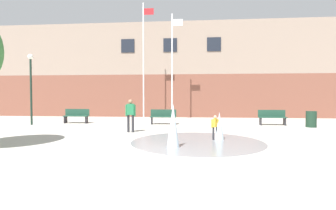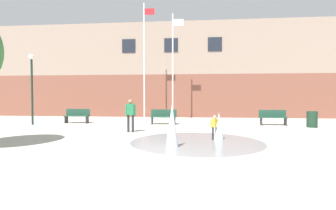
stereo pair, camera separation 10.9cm
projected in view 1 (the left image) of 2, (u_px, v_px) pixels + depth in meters
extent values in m
plane|color=#B2ADA3|center=(125.00, 160.00, 7.19)|extent=(100.00, 100.00, 0.00)
cube|color=brown|center=(173.00, 96.00, 24.32)|extent=(36.00, 6.00, 3.50)
cube|color=gray|center=(173.00, 54.00, 24.18)|extent=(36.00, 6.00, 4.28)
cube|color=#1E232D|center=(128.00, 46.00, 21.50)|extent=(1.10, 0.06, 1.10)
cube|color=#1E232D|center=(170.00, 45.00, 21.17)|extent=(1.10, 0.06, 1.10)
cube|color=#1E232D|center=(214.00, 44.00, 20.83)|extent=(1.10, 0.06, 1.10)
cylinder|color=gray|center=(197.00, 142.00, 10.01)|extent=(5.07, 5.07, 0.01)
cone|color=silver|center=(173.00, 125.00, 8.94)|extent=(0.44, 0.44, 1.50)
cone|color=silver|center=(219.00, 126.00, 10.43)|extent=(0.38, 0.38, 1.12)
cube|color=#28282D|center=(66.00, 120.00, 16.82)|extent=(0.06, 0.40, 0.44)
cube|color=#28282D|center=(87.00, 120.00, 16.69)|extent=(0.06, 0.40, 0.44)
cube|color=#1E4233|center=(76.00, 116.00, 16.75)|extent=(1.60, 0.44, 0.05)
cube|color=#1E4233|center=(77.00, 112.00, 16.94)|extent=(1.60, 0.04, 0.42)
cube|color=#28282D|center=(152.00, 121.00, 16.18)|extent=(0.06, 0.40, 0.44)
cube|color=#28282D|center=(174.00, 121.00, 16.05)|extent=(0.06, 0.40, 0.44)
cube|color=#1E4233|center=(163.00, 117.00, 16.11)|extent=(1.60, 0.44, 0.05)
cube|color=#1E4233|center=(163.00, 113.00, 16.30)|extent=(1.60, 0.04, 0.42)
cube|color=#28282D|center=(260.00, 121.00, 15.71)|extent=(0.06, 0.40, 0.44)
cube|color=#28282D|center=(285.00, 122.00, 15.58)|extent=(0.06, 0.40, 0.44)
cube|color=#1E4233|center=(273.00, 117.00, 15.64)|extent=(1.60, 0.44, 0.05)
cube|color=#1E4233|center=(272.00, 113.00, 15.83)|extent=(1.60, 0.04, 0.42)
cylinder|color=#28282D|center=(213.00, 133.00, 10.43)|extent=(0.07, 0.07, 0.52)
cylinder|color=#28282D|center=(217.00, 134.00, 10.42)|extent=(0.07, 0.07, 0.52)
cube|color=gold|center=(215.00, 123.00, 10.41)|extent=(0.22, 0.24, 0.33)
sphere|color=tan|center=(215.00, 117.00, 10.40)|extent=(0.13, 0.13, 0.13)
cylinder|color=gold|center=(212.00, 124.00, 10.42)|extent=(0.05, 0.05, 0.34)
cylinder|color=gold|center=(218.00, 124.00, 10.40)|extent=(0.05, 0.05, 0.34)
cylinder|color=#28282D|center=(128.00, 124.00, 12.64)|extent=(0.12, 0.12, 0.84)
cylinder|color=#28282D|center=(133.00, 124.00, 12.62)|extent=(0.12, 0.12, 0.84)
cube|color=#237547|center=(131.00, 109.00, 12.61)|extent=(0.36, 0.23, 0.54)
sphere|color=#997051|center=(130.00, 102.00, 12.59)|extent=(0.21, 0.21, 0.21)
cylinder|color=#237547|center=(126.00, 110.00, 12.63)|extent=(0.08, 0.08, 0.55)
cylinder|color=#237547|center=(135.00, 110.00, 12.59)|extent=(0.08, 0.08, 0.55)
cylinder|color=silver|center=(143.00, 62.00, 18.81)|extent=(0.10, 0.10, 8.39)
cube|color=#B21E23|center=(149.00, 11.00, 18.64)|extent=(0.70, 0.02, 0.45)
cylinder|color=silver|center=(172.00, 67.00, 18.63)|extent=(0.10, 0.10, 7.57)
cube|color=silver|center=(178.00, 22.00, 18.48)|extent=(0.70, 0.02, 0.45)
cylinder|color=#192D23|center=(31.00, 92.00, 15.79)|extent=(0.12, 0.12, 3.95)
sphere|color=white|center=(30.00, 57.00, 15.72)|extent=(0.32, 0.32, 0.32)
cylinder|color=#193323|center=(311.00, 119.00, 14.64)|extent=(0.56, 0.56, 0.90)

